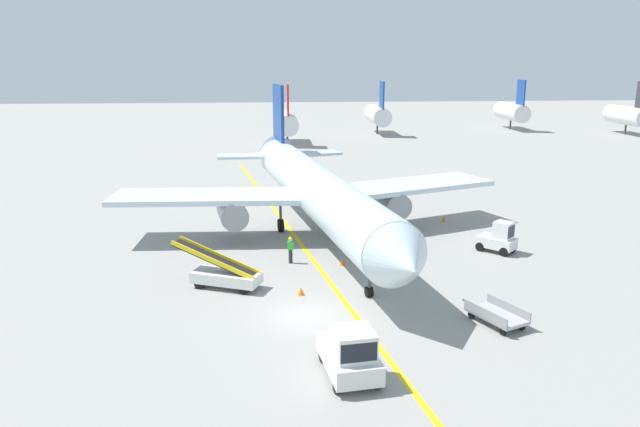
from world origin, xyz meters
TOP-DOWN VIEW (x-y plane):
  - ground_plane at (0.00, 0.00)m, footprint 300.00×300.00m
  - taxi_line_yellow at (1.47, 5.00)m, footprint 13.65×78.93m
  - airliner at (1.38, 14.24)m, footprint 28.21×35.24m
  - pushback_tug at (1.28, -5.87)m, footprint 2.36×3.82m
  - baggage_tug_near_wing at (13.08, 9.23)m, footprint 2.60×2.63m
  - belt_loader_forward_hold at (-4.38, 4.39)m, footprint 5.10×3.07m
  - baggage_cart_loaded at (8.89, -1.56)m, footprint 2.57×3.76m
  - ground_crew_marshaller at (-0.58, 8.21)m, footprint 0.36×0.24m
  - ground_crew_wing_walker at (3.37, 9.20)m, footprint 0.36×0.24m
  - safety_cone_nose_left at (2.59, 7.54)m, footprint 0.36×0.36m
  - safety_cone_nose_right at (-0.22, 2.91)m, footprint 0.36×0.36m
  - safety_cone_wingtip_left at (11.65, 17.00)m, footprint 0.36×0.36m
  - distant_aircraft_far_left at (1.01, 62.82)m, footprint 3.00×10.10m
  - distant_aircraft_mid_left at (16.42, 73.19)m, footprint 3.00×10.10m
  - distant_aircraft_mid_right at (41.38, 77.92)m, footprint 3.00×10.10m
  - distant_aircraft_far_right at (57.59, 68.96)m, footprint 3.00×10.10m

SIDE VIEW (x-z plane):
  - ground_plane at x=0.00m, z-range 0.00..0.00m
  - taxi_line_yellow at x=1.47m, z-range 0.00..0.01m
  - safety_cone_nose_left at x=2.59m, z-range 0.00..0.44m
  - safety_cone_nose_right at x=-0.22m, z-range 0.00..0.44m
  - safety_cone_wingtip_left at x=11.65m, z-range 0.00..0.44m
  - baggage_cart_loaded at x=8.89m, z-range 0.00..0.94m
  - belt_loader_forward_hold at x=-4.38m, z-range -0.52..2.07m
  - ground_crew_marshaller at x=-0.58m, z-range 0.06..1.76m
  - ground_crew_wing_walker at x=3.37m, z-range 0.06..1.76m
  - baggage_tug_near_wing at x=13.08m, z-range -0.12..1.98m
  - pushback_tug at x=1.28m, z-range -0.11..2.09m
  - distant_aircraft_far_left at x=1.01m, z-range -1.18..7.62m
  - distant_aircraft_mid_left at x=16.42m, z-range -1.18..7.62m
  - distant_aircraft_mid_right at x=41.38m, z-range -1.18..7.62m
  - distant_aircraft_far_right at x=57.59m, z-range -1.18..7.62m
  - airliner at x=1.38m, z-range -1.63..8.47m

